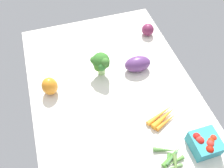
# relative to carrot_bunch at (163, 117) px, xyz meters

# --- Properties ---
(tablecloth) EXTENTS (1.04, 0.76, 0.02)m
(tablecloth) POSITION_rel_carrot_bunch_xyz_m (-0.23, -0.16, -0.02)
(tablecloth) COLOR silver
(tablecloth) RESTS_ON ground
(carrot_bunch) EXTENTS (0.11, 0.15, 0.03)m
(carrot_bunch) POSITION_rel_carrot_bunch_xyz_m (0.00, 0.00, 0.00)
(carrot_bunch) COLOR orange
(carrot_bunch) RESTS_ON tablecloth
(broccoli_head) EXTENTS (0.10, 0.09, 0.13)m
(broccoli_head) POSITION_rel_carrot_bunch_xyz_m (-0.32, -0.19, 0.07)
(broccoli_head) COLOR #99C875
(broccoli_head) RESTS_ON tablecloth
(bell_pepper_orange) EXTENTS (0.10, 0.10, 0.09)m
(bell_pepper_orange) POSITION_rel_carrot_bunch_xyz_m (-0.28, -0.44, 0.03)
(bell_pepper_orange) COLOR orange
(bell_pepper_orange) RESTS_ON tablecloth
(red_onion_near_basket) EXTENTS (0.07, 0.07, 0.07)m
(red_onion_near_basket) POSITION_rel_carrot_bunch_xyz_m (-0.52, 0.14, 0.02)
(red_onion_near_basket) COLOR #6E2345
(red_onion_near_basket) RESTS_ON tablecloth
(eggplant) EXTENTS (0.09, 0.13, 0.08)m
(eggplant) POSITION_rel_carrot_bunch_xyz_m (-0.30, -0.01, 0.03)
(eggplant) COLOR #5D346F
(eggplant) RESTS_ON tablecloth
(berry_basket) EXTENTS (0.11, 0.11, 0.08)m
(berry_basket) POSITION_rel_carrot_bunch_xyz_m (0.16, 0.10, 0.02)
(berry_basket) COLOR teal
(berry_basket) RESTS_ON tablecloth
(okra_pile) EXTENTS (0.15, 0.12, 0.02)m
(okra_pile) POSITION_rel_carrot_bunch_xyz_m (0.18, -0.05, -0.00)
(okra_pile) COLOR #587839
(okra_pile) RESTS_ON tablecloth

